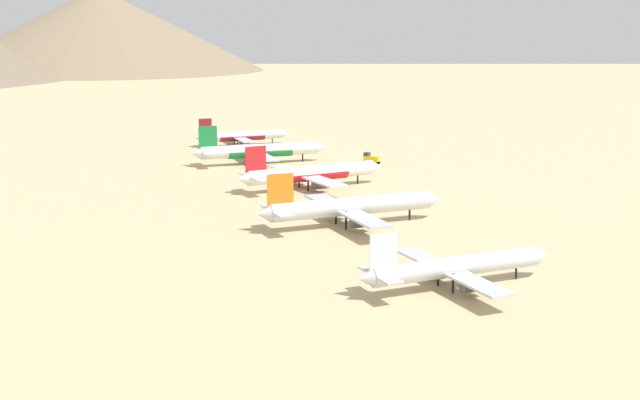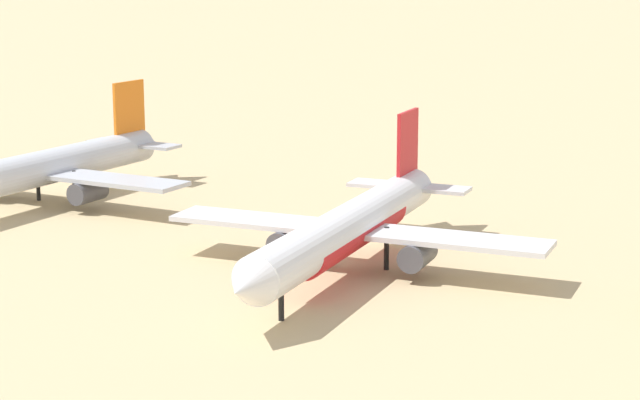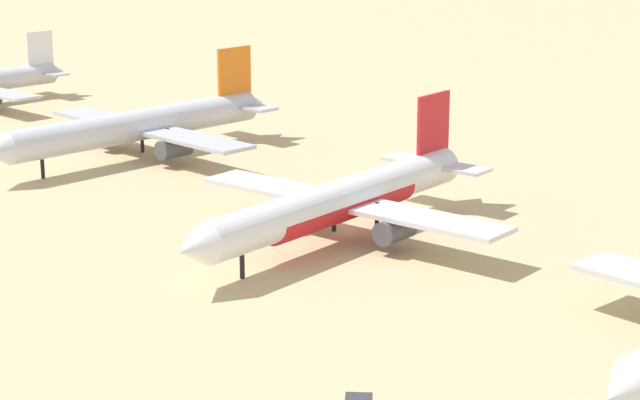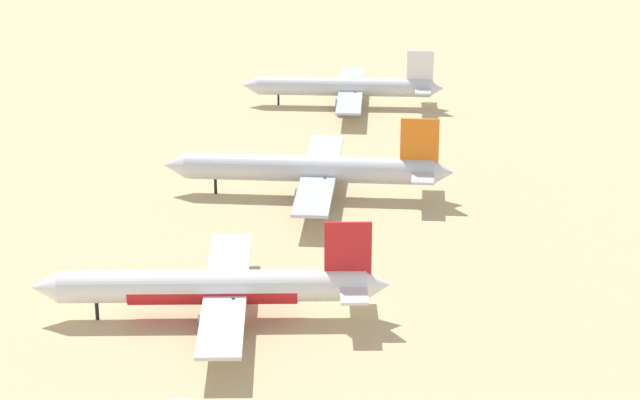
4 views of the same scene
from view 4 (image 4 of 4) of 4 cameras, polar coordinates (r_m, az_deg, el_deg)
The scene contains 4 objects.
ground_plane at distance 174.31m, azimuth -3.48°, elevation -4.88°, with size 1800.00×1800.00×0.00m, color tan.
parked_jet_0 at distance 259.79m, azimuth 1.12°, elevation 4.86°, with size 39.36×31.87×11.38m.
parked_jet_1 at distance 212.17m, azimuth -0.34°, elevation 1.31°, with size 46.67×37.82×13.48m.
parked_jet_2 at distance 171.28m, azimuth -4.51°, elevation -3.76°, with size 46.31×37.67×13.35m.
Camera 4 is at (-20.01, 155.65, 75.87)m, focal length 74.54 mm.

